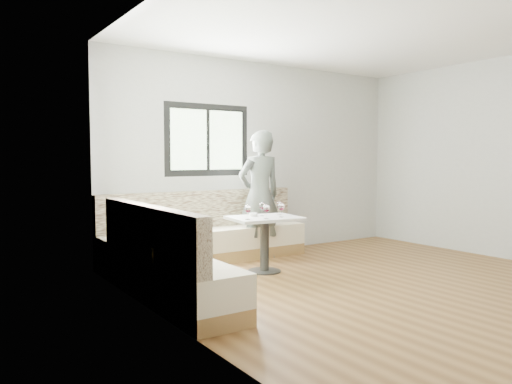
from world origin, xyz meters
The scene contains 10 objects.
room centered at (-0.08, 0.08, 1.41)m, with size 5.01×5.01×2.81m.
banquette centered at (-1.59, 1.62, 0.33)m, with size 2.92×2.80×0.95m.
table centered at (-0.74, 1.33, 0.51)m, with size 0.91×0.75×0.68m.
person centered at (-0.33, 2.05, 0.89)m, with size 0.65×0.43×1.78m, color #4A4F4A.
olive_ramekin centered at (-0.84, 1.44, 0.70)m, with size 0.11×0.11×0.04m.
wine_glass_a centered at (-1.07, 1.20, 0.80)m, with size 0.08×0.08×0.17m.
wine_glass_b centered at (-0.84, 1.15, 0.80)m, with size 0.08×0.08×0.17m.
wine_glass_c centered at (-0.60, 1.18, 0.80)m, with size 0.08×0.08×0.17m.
wine_glass_d centered at (-0.72, 1.42, 0.80)m, with size 0.08×0.08×0.17m.
wine_glass_e centered at (-0.48, 1.38, 0.80)m, with size 0.08×0.08×0.17m.
Camera 1 is at (-4.20, -3.66, 1.40)m, focal length 35.00 mm.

